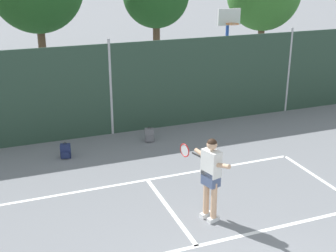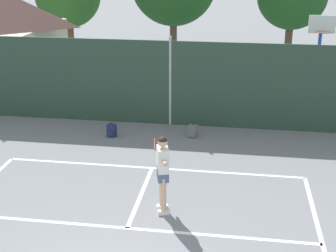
% 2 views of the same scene
% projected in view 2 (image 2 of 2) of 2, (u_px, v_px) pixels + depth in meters
% --- Properties ---
extents(chainlink_fence, '(26.09, 0.09, 3.02)m').
position_uv_depth(chainlink_fence, '(170.00, 84.00, 15.83)').
color(chainlink_fence, '#284233').
rests_on(chainlink_fence, ground).
extents(basketball_hoop, '(0.90, 0.67, 3.55)m').
position_uv_depth(basketball_hoop, '(319.00, 52.00, 16.47)').
color(basketball_hoop, '#284CB2').
rests_on(basketball_hoop, ground).
extents(tennis_player, '(0.54, 1.37, 1.85)m').
position_uv_depth(tennis_player, '(163.00, 168.00, 10.57)').
color(tennis_player, silver).
rests_on(tennis_player, ground).
extents(backpack_navy, '(0.31, 0.29, 0.46)m').
position_uv_depth(backpack_navy, '(112.00, 131.00, 15.22)').
color(backpack_navy, navy).
rests_on(backpack_navy, ground).
extents(backpack_grey, '(0.32, 0.30, 0.46)m').
position_uv_depth(backpack_grey, '(193.00, 131.00, 15.18)').
color(backpack_grey, slate).
rests_on(backpack_grey, ground).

